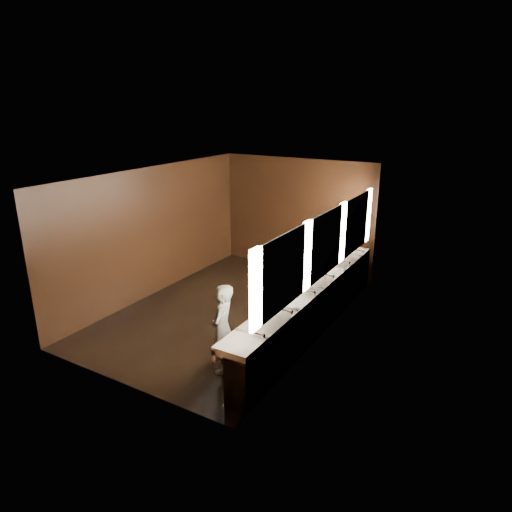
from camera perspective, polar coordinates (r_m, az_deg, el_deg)
The scene contains 10 objects.
floor at distance 9.48m, azimuth -3.02°, elevation -6.79°, with size 6.00×6.00×0.00m, color black.
ceiling at distance 8.65m, azimuth -3.34°, elevation 10.19°, with size 4.00×6.00×0.02m, color #2D2D2B.
wall_back at distance 11.49m, azimuth 5.12°, elevation 5.17°, with size 4.00×0.02×2.80m, color black.
wall_front at distance 6.83m, azimuth -17.22°, elevation -5.25°, with size 4.00×0.02×2.80m, color black.
wall_left at distance 10.17m, azimuth -12.64°, elevation 2.98°, with size 0.02×6.00×2.80m, color black.
wall_right at distance 8.09m, azimuth 8.74°, elevation -0.85°, with size 0.02×6.00×2.80m, color black.
sink_counter at distance 8.50m, azimuth 7.14°, elevation -6.37°, with size 0.55×5.40×1.01m.
mirror_band at distance 7.99m, azimuth 8.73°, elevation 1.54°, with size 0.06×5.03×1.15m.
person at distance 7.20m, azimuth -4.19°, elevation -9.05°, with size 0.53×0.35×1.46m, color #83ADC4.
trash_bin at distance 7.28m, azimuth -0.37°, elevation -12.95°, with size 0.33×0.33×0.51m, color black.
Camera 1 is at (4.75, -7.12, 4.08)m, focal length 32.00 mm.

